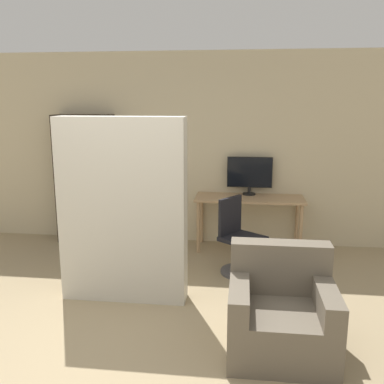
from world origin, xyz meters
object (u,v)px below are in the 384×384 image
object	(u,v)px
mattress_near	(123,211)
armchair	(281,313)
office_chair	(239,243)
monitor	(250,174)
bookshelf	(80,179)

from	to	relation	value
mattress_near	armchair	xyz separation A→B (m)	(1.54, -0.76, -0.62)
office_chair	armchair	size ratio (longest dim) A/B	1.06
office_chair	armchair	world-z (taller)	office_chair
monitor	office_chair	distance (m)	1.21
bookshelf	mattress_near	distance (m)	2.14
office_chair	mattress_near	bearing A→B (deg)	-144.44
bookshelf	mattress_near	xyz separation A→B (m)	(1.16, -1.80, 0.04)
office_chair	mattress_near	distance (m)	1.55
bookshelf	mattress_near	bearing A→B (deg)	-57.08
mattress_near	armchair	size ratio (longest dim) A/B	2.22
monitor	bookshelf	xyz separation A→B (m)	(-2.45, -0.03, -0.13)
office_chair	bookshelf	xyz separation A→B (m)	(-2.33, 0.96, 0.55)
monitor	bookshelf	world-z (taller)	bookshelf
monitor	mattress_near	distance (m)	2.24
monitor	armchair	size ratio (longest dim) A/B	0.73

